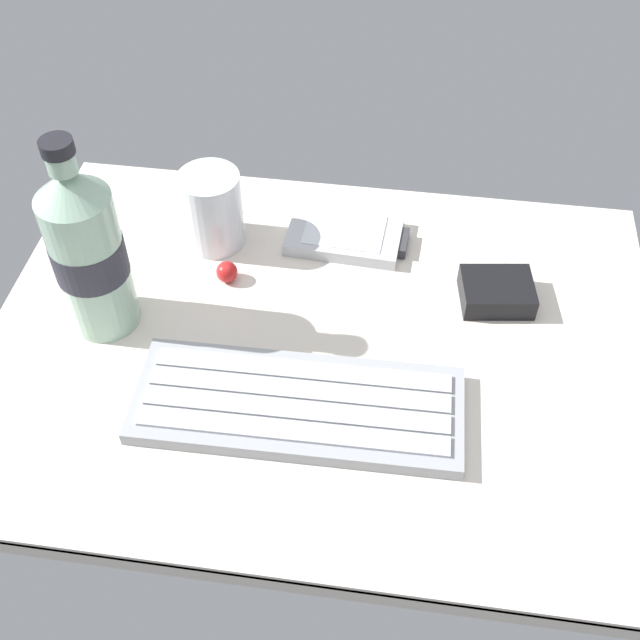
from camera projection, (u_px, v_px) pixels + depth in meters
ground_plane at (320, 350)px, 76.10cm from camera, size 64.00×48.00×2.80cm
keyboard at (298, 405)px, 69.50cm from camera, size 29.19×11.52×1.70cm
handheld_device at (346, 235)px, 84.65cm from camera, size 13.10×8.25×1.50cm
juice_cup at (212, 212)px, 82.31cm from camera, size 6.40×6.40×8.50cm
water_bottle at (88, 250)px, 70.93cm from camera, size 6.73×6.73×20.80cm
charger_block at (497, 292)px, 78.27cm from camera, size 7.72×6.53×2.40cm
trackball_mouse at (227, 272)px, 80.32cm from camera, size 2.20×2.20×2.20cm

